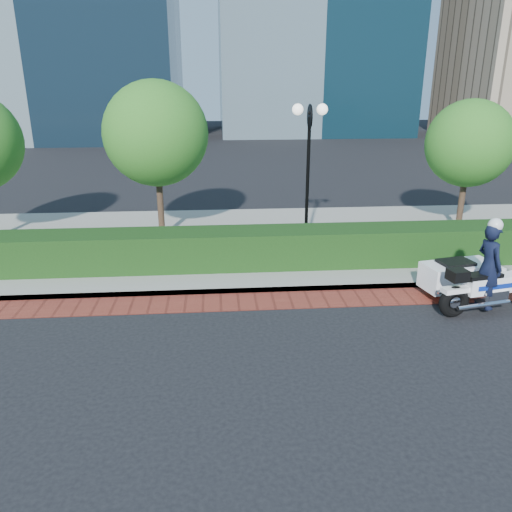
{
  "coord_description": "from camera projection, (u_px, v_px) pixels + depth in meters",
  "views": [
    {
      "loc": [
        -1.7,
        -9.3,
        4.93
      ],
      "look_at": [
        -0.8,
        1.91,
        1.0
      ],
      "focal_mm": 35.0,
      "sensor_mm": 36.0,
      "label": 1
    }
  ],
  "objects": [
    {
      "name": "lamppost",
      "position": [
        309.0,
        154.0,
        14.5
      ],
      "size": [
        1.02,
        0.7,
        4.21
      ],
      "color": "black",
      "rests_on": "sidewalk"
    },
    {
      "name": "tree_b",
      "position": [
        156.0,
        134.0,
        15.22
      ],
      "size": [
        3.2,
        3.2,
        4.89
      ],
      "color": "#332319",
      "rests_on": "sidewalk"
    },
    {
      "name": "sidewalk",
      "position": [
        270.0,
        241.0,
        16.12
      ],
      "size": [
        60.0,
        8.0,
        0.15
      ],
      "primitive_type": "cube",
      "color": "gray",
      "rests_on": "ground"
    },
    {
      "name": "brick_strip",
      "position": [
        291.0,
        300.0,
        11.91
      ],
      "size": [
        60.0,
        1.0,
        0.01
      ],
      "primitive_type": "cube",
      "color": "maroon",
      "rests_on": "ground"
    },
    {
      "name": "tree_c",
      "position": [
        469.0,
        144.0,
        16.11
      ],
      "size": [
        2.8,
        2.8,
        4.3
      ],
      "color": "#332319",
      "rests_on": "sidewalk"
    },
    {
      "name": "ground",
      "position": [
        301.0,
        330.0,
        10.5
      ],
      "size": [
        120.0,
        120.0,
        0.0
      ],
      "primitive_type": "plane",
      "color": "black",
      "rests_on": "ground"
    },
    {
      "name": "police_motorcycle",
      "position": [
        479.0,
        275.0,
        11.41
      ],
      "size": [
        2.71,
        1.95,
        2.21
      ],
      "rotation": [
        0.0,
        0.0,
        0.19
      ],
      "color": "black",
      "rests_on": "ground"
    },
    {
      "name": "hedge_main",
      "position": [
        280.0,
        247.0,
        13.68
      ],
      "size": [
        18.0,
        1.2,
        1.0
      ],
      "primitive_type": "cube",
      "color": "black",
      "rests_on": "sidewalk"
    }
  ]
}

